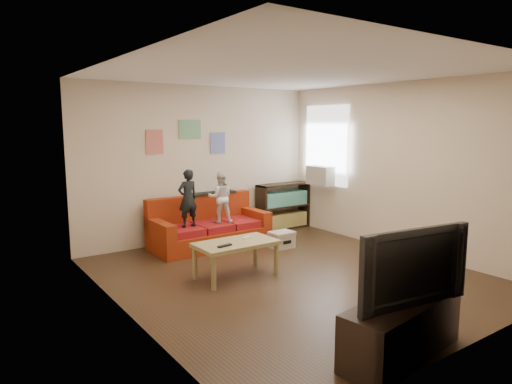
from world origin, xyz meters
TOP-DOWN VIEW (x-y plane):
  - room_shell at (0.00, 0.00)m, footprint 4.52×5.02m
  - sofa at (-0.14, 2.00)m, footprint 1.96×0.90m
  - child_a at (-0.60, 1.83)m, footprint 0.35×0.24m
  - child_b at (0.00, 1.83)m, footprint 0.51×0.46m
  - coffee_table at (-0.64, 0.36)m, footprint 1.09×0.60m
  - remote at (-0.89, 0.24)m, footprint 0.21×0.08m
  - game_controller at (-0.44, 0.41)m, footprint 0.14×0.09m
  - bookshelf at (1.70, 2.27)m, footprint 1.12×0.34m
  - window at (2.22, 1.65)m, footprint 0.04×1.08m
  - ac_unit at (2.10, 1.65)m, footprint 0.28×0.55m
  - artwork_left at (-0.85, 2.48)m, footprint 0.30×0.01m
  - artwork_center at (-0.20, 2.48)m, footprint 0.42×0.01m
  - artwork_right at (0.35, 2.48)m, footprint 0.30×0.01m
  - file_box at (0.78, 1.17)m, footprint 0.39×0.30m
  - tv_stand at (-0.58, -2.25)m, footprint 1.39×0.63m
  - television at (-0.58, -2.25)m, footprint 1.18×0.32m
  - tissue at (0.62, 1.36)m, footprint 0.12×0.12m

SIDE VIEW (x-z plane):
  - tissue at x=0.62m, z-range 0.00..0.11m
  - file_box at x=0.78m, z-range 0.00..0.27m
  - tv_stand at x=-0.58m, z-range 0.00..0.50m
  - sofa at x=-0.14m, z-range -0.14..0.72m
  - bookshelf at x=1.70m, z-range -0.05..0.85m
  - coffee_table at x=-0.64m, z-range 0.18..0.67m
  - remote at x=-0.89m, z-range 0.49..0.51m
  - game_controller at x=-0.44m, z-range 0.49..0.52m
  - child_b at x=0.00m, z-range 0.41..1.26m
  - television at x=-0.58m, z-range 0.50..1.18m
  - child_a at x=-0.60m, z-range 0.41..1.33m
  - ac_unit at x=2.10m, z-range 0.91..1.26m
  - room_shell at x=0.00m, z-range -0.01..2.71m
  - window at x=2.22m, z-range 0.90..2.38m
  - artwork_right at x=0.35m, z-range 1.51..1.89m
  - artwork_left at x=-0.85m, z-range 1.55..1.95m
  - artwork_center at x=-0.20m, z-range 1.79..2.11m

